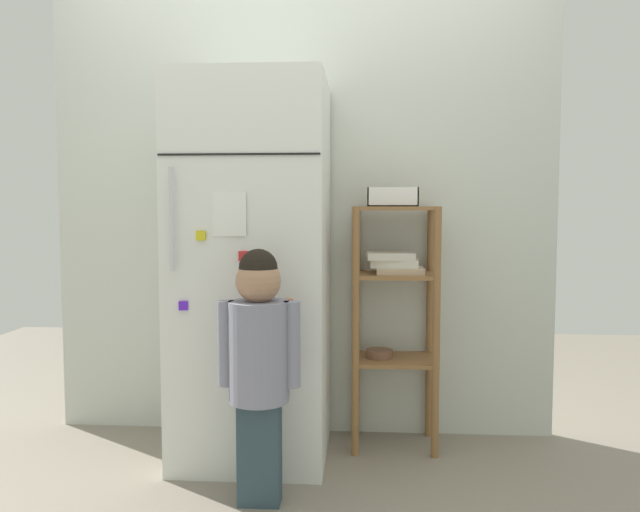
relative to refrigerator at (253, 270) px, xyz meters
name	(u,v)px	position (x,y,z in m)	size (l,w,h in m)	color
ground_plane	(295,456)	(0.19, -0.02, -0.87)	(6.00, 6.00, 0.00)	gray
kitchen_wall_back	(302,215)	(0.19, 0.34, 0.25)	(2.54, 0.03, 2.23)	silver
refrigerator	(253,270)	(0.00, 0.00, 0.00)	(0.68, 0.66, 1.73)	white
child_standing	(259,351)	(0.11, -0.48, -0.26)	(0.32, 0.24, 1.00)	#2F424D
pantry_shelf_unit	(394,297)	(0.65, 0.15, -0.14)	(0.40, 0.31, 1.16)	olive
fruit_bin	(393,198)	(0.65, 0.16, 0.33)	(0.24, 0.16, 0.09)	white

